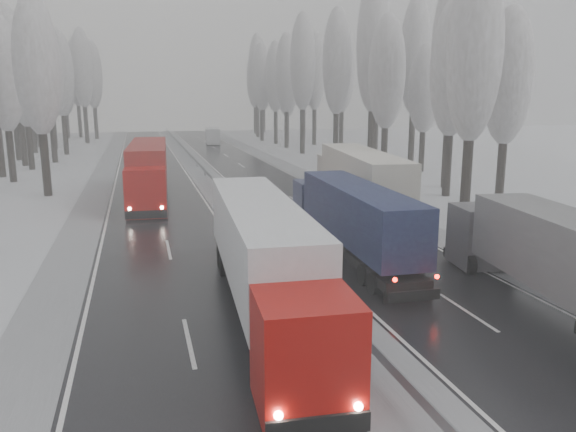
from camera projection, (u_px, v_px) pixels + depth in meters
name	position (u px, v px, depth m)	size (l,w,h in m)	color
carriageway_right	(320.00, 216.00, 38.40)	(7.50, 200.00, 0.03)	black
carriageway_left	(163.00, 225.00, 35.75)	(7.50, 200.00, 0.03)	black
median_slush	(244.00, 221.00, 37.07)	(3.00, 200.00, 0.04)	#A2A4AA
shoulder_right	(386.00, 213.00, 39.65)	(2.40, 200.00, 0.04)	#A2A4AA
shoulder_left	(81.00, 230.00, 34.50)	(2.40, 200.00, 0.04)	#A2A4AA
median_guardrail	(244.00, 212.00, 36.94)	(0.12, 200.00, 0.76)	slate
tree_18	(475.00, 54.00, 35.70)	(3.60, 3.60, 16.58)	black
tree_19	(508.00, 78.00, 41.14)	(3.60, 3.60, 14.57)	black
tree_20	(453.00, 69.00, 44.35)	(3.60, 3.60, 15.71)	black
tree_21	(452.00, 50.00, 48.31)	(3.60, 3.60, 18.62)	black
tree_22	(387.00, 73.00, 53.97)	(3.60, 3.60, 15.86)	black
tree_23	(425.00, 90.00, 59.65)	(3.60, 3.60, 13.55)	black
tree_24	(374.00, 46.00, 58.70)	(3.60, 3.60, 20.49)	black
tree_25	(415.00, 57.00, 64.36)	(3.60, 3.60, 19.44)	black
tree_26	(337.00, 63.00, 68.52)	(3.60, 3.60, 18.78)	black
tree_27	(378.00, 71.00, 74.26)	(3.60, 3.60, 17.62)	black
tree_28	(303.00, 63.00, 78.20)	(3.60, 3.60, 19.62)	black
tree_29	(342.00, 72.00, 84.04)	(3.60, 3.60, 18.11)	black
tree_30	(286.00, 74.00, 87.70)	(3.60, 3.60, 17.86)	black
tree_31	(315.00, 72.00, 92.87)	(3.60, 3.60, 18.58)	black
tree_32	(276.00, 77.00, 94.88)	(3.60, 3.60, 17.33)	black
tree_33	(287.00, 89.00, 99.85)	(3.60, 3.60, 14.33)	black
tree_34	(261.00, 78.00, 101.32)	(3.60, 3.60, 17.63)	black
tree_35	(304.00, 77.00, 107.35)	(3.60, 3.60, 18.25)	black
tree_36	(257.00, 71.00, 110.61)	(3.60, 3.60, 20.23)	black
tree_37	(286.00, 84.00, 116.66)	(3.60, 3.60, 16.37)	black
tree_38	(255.00, 80.00, 121.32)	(3.60, 3.60, 17.97)	black
tree_39	(264.00, 85.00, 126.04)	(3.60, 3.60, 16.19)	black
tree_62	(37.00, 67.00, 44.36)	(3.60, 3.60, 16.04)	black
tree_64	(3.00, 75.00, 51.84)	(3.60, 3.60, 15.42)	black
tree_66	(24.00, 80.00, 61.00)	(3.60, 3.60, 15.23)	black
tree_67	(16.00, 70.00, 64.17)	(3.60, 3.60, 17.09)	black
tree_68	(48.00, 74.00, 67.59)	(3.60, 3.60, 16.65)	black
tree_69	(9.00, 60.00, 69.79)	(3.60, 3.60, 19.35)	black
tree_70	(60.00, 74.00, 77.12)	(3.60, 3.60, 17.09)	black
tree_71	(27.00, 63.00, 79.36)	(3.60, 3.60, 19.61)	black
tree_72	(50.00, 85.00, 85.56)	(3.60, 3.60, 15.11)	black
tree_73	(34.00, 77.00, 88.32)	(3.60, 3.60, 17.22)	black
tree_74	(82.00, 69.00, 96.12)	(3.60, 3.60, 19.68)	black
tree_75	(29.00, 73.00, 97.74)	(3.60, 3.60, 18.60)	black
tree_76	(93.00, 75.00, 105.40)	(3.60, 3.60, 18.55)	black
tree_77	(64.00, 90.00, 108.32)	(3.60, 3.60, 14.32)	black
tree_78	(76.00, 73.00, 110.60)	(3.60, 3.60, 19.55)	black
tree_79	(64.00, 81.00, 114.01)	(3.60, 3.60, 17.07)	black
truck_grey_tarp	(569.00, 261.00, 20.13)	(4.24, 15.27, 3.88)	#515056
truck_blue_box	(350.00, 213.00, 28.66)	(2.84, 14.80, 3.78)	#1C2347
truck_cream_box	(358.00, 177.00, 38.63)	(4.90, 17.53, 4.46)	#BAB3A5
box_truck_distant	(213.00, 136.00, 96.31)	(2.96, 7.55, 2.75)	#AAACB1
truck_red_white	(264.00, 254.00, 20.52)	(3.54, 16.36, 4.17)	#A00D08
truck_red_red	(148.00, 168.00, 44.01)	(3.61, 17.36, 4.42)	#A80D09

